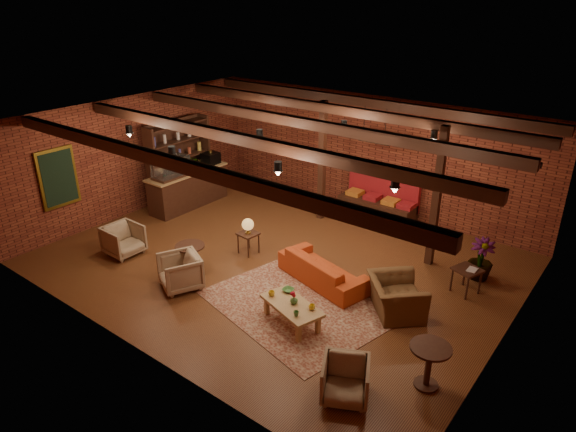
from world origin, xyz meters
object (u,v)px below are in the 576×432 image
Objects in this scene: armchair_b at (180,270)px; round_table_right at (429,360)px; side_table_lamp at (248,227)px; armchair_a at (123,239)px; plant_tall at (488,220)px; sofa at (323,269)px; coffee_table at (292,306)px; round_table_left at (190,254)px; armchair_far at (345,379)px; side_table_book at (467,271)px; armchair_right at (397,291)px.

round_table_right is at bearing 29.98° from armchair_b.
side_table_lamp reaches higher than round_table_right.
plant_tall is at bearing -59.21° from armchair_a.
sofa is 1.54× the size of coffee_table.
armchair_b is at bearing -171.18° from coffee_table.
armchair_b is at bearing -62.65° from round_table_left.
coffee_table is at bearing -86.28° from armchair_a.
coffee_table is at bearing 122.92° from armchair_far.
armchair_far reaches higher than round_table_left.
coffee_table is 3.75m from side_table_book.
armchair_a is at bearing -178.62° from round_table_right.
round_table_right is (5.30, 0.38, 0.10)m from armchair_b.
sofa is 2.81× the size of round_table_right.
armchair_b is 4.46m from armchair_far.
armchair_b is at bearing 72.16° from armchair_right.
armchair_b is 5.31m from round_table_right.
armchair_right is at bearing -117.63° from side_table_book.
side_table_lamp is 1.18× the size of round_table_right.
armchair_right is at bearing -168.67° from sofa.
armchair_b is at bearing -175.94° from round_table_right.
round_table_right is (5.19, -1.63, -0.17)m from side_table_lamp.
round_table_left is 5.60m from round_table_right.
armchair_right is at bearing -110.25° from plant_tall.
coffee_table is 1.26× the size of armchair_right.
armchair_far is at bearing 144.16° from sofa.
round_table_right reaches higher than sofa.
armchair_a is 0.73× the size of armchair_right.
armchair_far is at bearing 17.83° from armchair_b.
coffee_table is 4.49m from plant_tall.
armchair_a is at bearing -141.72° from side_table_lamp.
round_table_left is 0.24× the size of plant_tall.
armchair_b is at bearing -139.13° from plant_tall.
side_table_book is (2.55, 1.44, 0.20)m from sofa.
plant_tall is (-0.47, 3.80, 0.88)m from round_table_right.
round_table_left is 0.61× the size of armchair_right.
round_table_left is at bearing -144.78° from plant_tall.
side_table_book is at bearing -70.94° from armchair_right.
armchair_far is at bearing -131.53° from round_table_right.
side_table_lamp is at bearing -155.33° from plant_tall.
armchair_far is (0.42, -2.53, -0.11)m from armchair_right.
round_table_right reaches higher than coffee_table.
armchair_a reaches higher than sofa.
sofa is at bearing -66.66° from armchair_a.
side_table_lamp is 1.33× the size of round_table_left.
plant_tall reaches higher than armchair_far.
armchair_right is at bearing 72.22° from armchair_far.
round_table_left is 1.05× the size of side_table_book.
armchair_right is 1.45× the size of round_table_right.
side_table_book is (5.09, 2.88, 0.06)m from round_table_left.
sofa is 4.79m from armchair_a.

